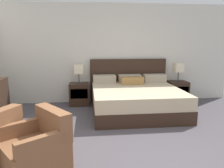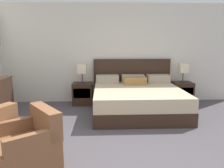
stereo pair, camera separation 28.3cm
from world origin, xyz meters
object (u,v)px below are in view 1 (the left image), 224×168
nightstand_right (177,92)px  table_lamp_right (179,68)px  bed (135,98)px  table_lamp_left (79,69)px  armchair_companion (37,150)px  nightstand_left (79,94)px

nightstand_right → table_lamp_right: table_lamp_right is taller
bed → table_lamp_right: 1.60m
nightstand_right → table_lamp_left: 2.69m
bed → table_lamp_right: (1.31, 0.69, 0.60)m
bed → nightstand_right: (1.31, 0.69, -0.03)m
bed → nightstand_right: size_ratio=3.65×
table_lamp_left → armchair_companion: size_ratio=0.50×
bed → table_lamp_left: size_ratio=4.26×
armchair_companion → nightstand_right: bearing=44.2°
bed → nightstand_left: bed is taller
table_lamp_left → bed: bearing=-27.9°
table_lamp_left → table_lamp_right: same height
armchair_companion → bed: bearing=52.7°
nightstand_left → table_lamp_left: bearing=90.0°
nightstand_left → bed: bearing=-27.8°
bed → nightstand_right: 1.48m
nightstand_right → table_lamp_left: size_ratio=1.17×
nightstand_right → table_lamp_right: size_ratio=1.17×
nightstand_right → table_lamp_right: bearing=90.0°
bed → armchair_companion: 2.84m
nightstand_right → table_lamp_left: bearing=180.0°
nightstand_left → armchair_companion: size_ratio=0.58×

